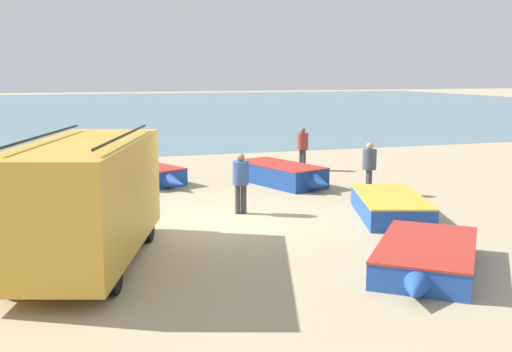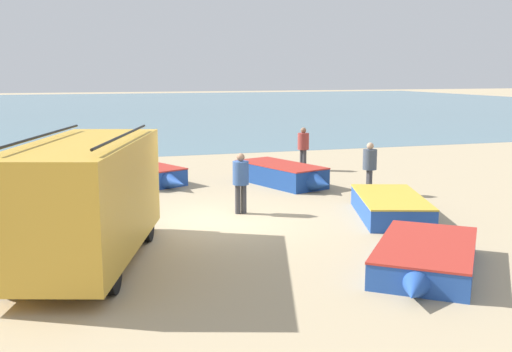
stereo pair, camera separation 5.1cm
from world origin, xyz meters
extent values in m
plane|color=tan|center=(0.00, 0.00, 0.00)|extent=(200.00, 200.00, 0.00)
cube|color=slate|center=(0.00, 52.00, 0.00)|extent=(120.00, 80.00, 0.01)
cube|color=gold|center=(-3.13, -2.48, 1.33)|extent=(3.38, 5.45, 2.09)
cube|color=black|center=(-2.34, 0.00, 0.75)|extent=(1.71, 0.63, 0.94)
cube|color=#1E232D|center=(-2.37, -0.08, 1.96)|extent=(1.63, 0.57, 0.67)
cylinder|color=black|center=(-3.44, -0.72, 0.35)|extent=(0.42, 0.74, 0.71)
cylinder|color=black|center=(-1.86, -1.23, 0.35)|extent=(0.42, 0.74, 0.71)
cylinder|color=black|center=(-4.41, -3.74, 0.35)|extent=(0.42, 0.74, 0.71)
cylinder|color=black|center=(-2.83, -4.24, 0.35)|extent=(0.42, 0.74, 0.71)
cylinder|color=black|center=(-3.85, -2.25, 2.49)|extent=(1.32, 4.00, 0.05)
cylinder|color=black|center=(-2.42, -2.71, 2.49)|extent=(1.32, 4.00, 0.05)
cube|color=navy|center=(3.21, 4.29, 0.32)|extent=(2.40, 3.50, 0.64)
cone|color=navy|center=(3.87, 2.44, 0.32)|extent=(0.81, 0.87, 0.61)
cube|color=#B22D23|center=(3.21, 4.29, 0.58)|extent=(1.28, 0.62, 0.05)
cube|color=#B22D23|center=(3.21, 4.29, 0.66)|extent=(2.42, 3.53, 0.04)
cube|color=#234CA3|center=(4.35, -0.87, 0.26)|extent=(2.45, 3.49, 0.52)
cone|color=#234CA3|center=(4.95, 0.96, 0.26)|extent=(0.69, 0.81, 0.49)
cube|color=gold|center=(4.35, -0.87, 0.45)|extent=(1.41, 0.63, 0.05)
cube|color=gold|center=(4.35, -0.87, 0.54)|extent=(2.48, 3.52, 0.04)
cube|color=#234CA3|center=(-1.35, 6.47, 0.27)|extent=(3.18, 4.43, 0.54)
cone|color=#234CA3|center=(-0.30, 4.18, 0.27)|extent=(0.84, 1.04, 0.51)
cube|color=#B22D23|center=(-1.35, 6.47, 0.47)|extent=(1.42, 0.80, 0.05)
cube|color=#B22D23|center=(-1.35, 6.47, 0.56)|extent=(3.21, 4.47, 0.04)
cube|color=#234CA3|center=(2.90, -4.71, 0.24)|extent=(3.25, 3.46, 0.47)
cone|color=#234CA3|center=(1.72, -6.19, 0.24)|extent=(0.77, 0.81, 0.45)
cube|color=#B22D23|center=(2.90, -4.71, 0.41)|extent=(1.34, 1.13, 0.05)
cube|color=#B22D23|center=(2.90, -4.71, 0.49)|extent=(3.28, 3.50, 0.04)
cylinder|color=#38383D|center=(4.98, 6.85, 0.39)|extent=(0.15, 0.15, 0.78)
cylinder|color=#38383D|center=(5.03, 6.69, 0.39)|extent=(0.15, 0.15, 0.78)
cylinder|color=#993833|center=(5.00, 6.77, 1.09)|extent=(0.42, 0.42, 0.62)
sphere|color=#8C664C|center=(5.00, 6.77, 1.51)|extent=(0.21, 0.21, 0.21)
cylinder|color=#38383D|center=(5.18, 1.80, 0.38)|extent=(0.14, 0.14, 0.77)
cylinder|color=#38383D|center=(5.22, 1.96, 0.38)|extent=(0.14, 0.14, 0.77)
cylinder|color=#424C5B|center=(5.20, 1.88, 1.07)|extent=(0.42, 0.42, 0.61)
sphere|color=tan|center=(5.20, 1.88, 1.48)|extent=(0.21, 0.21, 0.21)
cylinder|color=#38383D|center=(0.90, 0.67, 0.39)|extent=(0.15, 0.15, 0.77)
cylinder|color=#38383D|center=(0.74, 0.67, 0.39)|extent=(0.15, 0.15, 0.77)
cylinder|color=#335189|center=(0.82, 0.67, 1.08)|extent=(0.42, 0.42, 0.61)
sphere|color=#8C664C|center=(0.82, 0.67, 1.49)|extent=(0.21, 0.21, 0.21)
camera|label=1|loc=(-3.40, -14.04, 3.66)|focal=42.00mm
camera|label=2|loc=(-3.36, -14.06, 3.66)|focal=42.00mm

